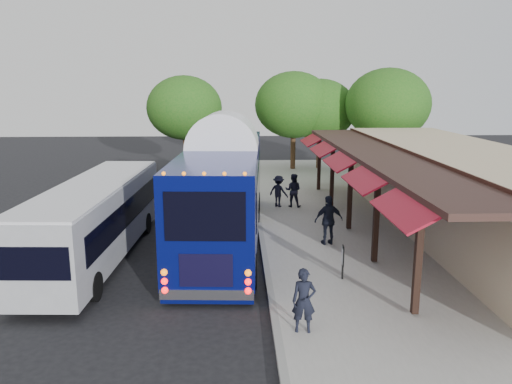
% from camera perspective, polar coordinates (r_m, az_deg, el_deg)
% --- Properties ---
extents(ground, '(90.00, 90.00, 0.00)m').
position_cam_1_polar(ground, '(17.33, 1.01, -8.76)').
color(ground, black).
rests_on(ground, ground).
extents(sidewalk, '(10.00, 40.00, 0.15)m').
position_cam_1_polar(sidewalk, '(21.88, 13.65, -4.40)').
color(sidewalk, '#9E9B93').
rests_on(sidewalk, ground).
extents(curb, '(0.20, 40.00, 0.16)m').
position_cam_1_polar(curb, '(21.09, 0.55, -4.68)').
color(curb, gray).
rests_on(curb, ground).
extents(station_shelter, '(8.15, 20.00, 3.60)m').
position_cam_1_polar(station_shelter, '(22.62, 22.15, 0.20)').
color(station_shelter, '#C6AB8A').
rests_on(station_shelter, ground).
extents(coach_bus, '(3.41, 12.94, 4.10)m').
position_cam_1_polar(coach_bus, '(19.81, -3.67, 0.54)').
color(coach_bus, '#070D53').
rests_on(coach_bus, ground).
extents(city_bus, '(2.73, 10.50, 2.80)m').
position_cam_1_polar(city_bus, '(18.76, -17.79, -2.76)').
color(city_bus, '#92959A').
rests_on(city_bus, ground).
extents(ped_a, '(0.62, 0.44, 1.63)m').
position_cam_1_polar(ped_a, '(12.67, 5.49, -12.27)').
color(ped_a, black).
rests_on(ped_a, sidewalk).
extents(ped_b, '(0.95, 0.82, 1.69)m').
position_cam_1_polar(ped_b, '(25.09, 4.27, 0.20)').
color(ped_b, black).
rests_on(ped_b, sidewalk).
extents(ped_c, '(1.18, 0.65, 1.92)m').
position_cam_1_polar(ped_c, '(19.33, 8.31, -3.21)').
color(ped_c, black).
rests_on(ped_c, sidewalk).
extents(ped_d, '(1.18, 1.07, 1.59)m').
position_cam_1_polar(ped_d, '(25.08, 2.59, 0.10)').
color(ped_d, black).
rests_on(ped_d, sidewalk).
extents(sign_board, '(0.12, 0.49, 1.07)m').
position_cam_1_polar(sign_board, '(16.05, 9.91, -7.36)').
color(sign_board, black).
rests_on(sign_board, sidewalk).
extents(tree_left, '(5.57, 5.57, 7.13)m').
position_cam_1_polar(tree_left, '(36.29, 4.33, 9.89)').
color(tree_left, '#382314').
rests_on(tree_left, ground).
extents(tree_mid, '(5.16, 5.16, 6.61)m').
position_cam_1_polar(tree_mid, '(36.79, 7.32, 9.32)').
color(tree_mid, '#382314').
rests_on(tree_mid, ground).
extents(tree_right, '(5.70, 5.70, 7.30)m').
position_cam_1_polar(tree_right, '(35.14, 14.82, 9.64)').
color(tree_right, '#382314').
rests_on(tree_right, ground).
extents(tree_far, '(5.34, 5.34, 6.84)m').
position_cam_1_polar(tree_far, '(36.27, -8.19, 9.50)').
color(tree_far, '#382314').
rests_on(tree_far, ground).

